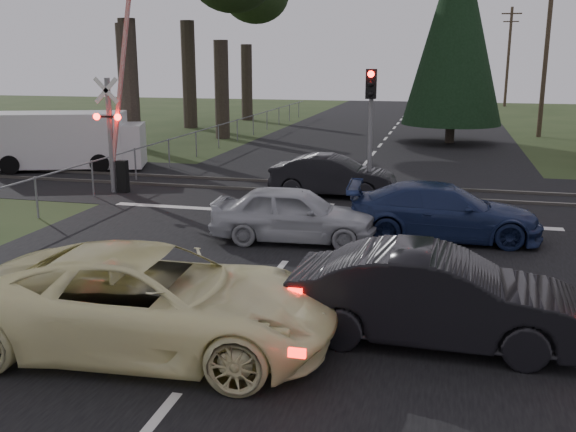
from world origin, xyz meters
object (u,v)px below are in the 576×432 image
(white_van, at_px, (72,141))
(utility_pole_mid, at_px, (546,53))
(traffic_signal_center, at_px, (371,112))
(dark_hatchback, at_px, (436,297))
(blue_sedan, at_px, (443,212))
(dark_car_far, at_px, (333,176))
(crossing_signal, at_px, (116,132))
(silver_car, at_px, (294,214))
(cream_coupe, at_px, (151,301))
(utility_pole_far, at_px, (508,55))

(white_van, bearing_deg, utility_pole_mid, 19.85)
(traffic_signal_center, height_order, dark_hatchback, traffic_signal_center)
(blue_sedan, xyz_separation_m, dark_car_far, (-3.56, 4.39, -0.02))
(crossing_signal, relative_size, silver_car, 1.72)
(traffic_signal_center, bearing_deg, crossing_signal, -173.85)
(cream_coupe, distance_m, dark_car_far, 11.98)
(utility_pole_mid, bearing_deg, blue_sedan, -102.37)
(dark_car_far, bearing_deg, silver_car, -178.89)
(utility_pole_far, xyz_separation_m, blue_sedan, (-5.14, -48.43, -4.03))
(utility_pole_mid, distance_m, utility_pole_far, 25.00)
(dark_hatchback, bearing_deg, dark_car_far, 18.97)
(utility_pole_mid, xyz_separation_m, blue_sedan, (-5.14, -23.43, -4.03))
(cream_coupe, height_order, dark_car_far, cream_coupe)
(traffic_signal_center, relative_size, white_van, 0.66)
(utility_pole_mid, height_order, cream_coupe, utility_pole_mid)
(silver_car, bearing_deg, white_van, 50.03)
(utility_pole_far, xyz_separation_m, white_van, (-19.94, -41.35, -3.56))
(utility_pole_mid, bearing_deg, dark_car_far, -114.56)
(traffic_signal_center, relative_size, blue_sedan, 0.86)
(utility_pole_far, height_order, white_van, utility_pole_far)
(silver_car, height_order, dark_car_far, silver_car)
(dark_car_far, height_order, white_van, white_van)
(dark_car_far, bearing_deg, cream_coupe, 177.63)
(crossing_signal, xyz_separation_m, traffic_signal_center, (8.27, 0.89, 0.75))
(cream_coupe, relative_size, dark_hatchback, 1.25)
(dark_hatchback, xyz_separation_m, white_van, (-14.75, 13.33, 0.41))
(traffic_signal_center, distance_m, cream_coupe, 12.00)
(traffic_signal_center, distance_m, dark_car_far, 2.47)
(dark_car_far, bearing_deg, crossing_signal, 100.54)
(blue_sedan, distance_m, dark_car_far, 5.65)
(utility_pole_far, distance_m, dark_car_far, 45.07)
(utility_pole_far, bearing_deg, dark_car_far, -101.18)
(blue_sedan, bearing_deg, traffic_signal_center, 26.38)
(utility_pole_far, bearing_deg, traffic_signal_center, -99.60)
(cream_coupe, distance_m, dark_hatchback, 4.44)
(crossing_signal, height_order, silver_car, crossing_signal)
(dark_hatchback, bearing_deg, silver_car, 35.15)
(crossing_signal, bearing_deg, utility_pole_far, 70.77)
(traffic_signal_center, xyz_separation_m, dark_hatchback, (2.31, -10.36, -2.05))
(traffic_signal_center, bearing_deg, white_van, 166.55)
(crossing_signal, bearing_deg, utility_pole_mid, 52.03)
(utility_pole_far, relative_size, blue_sedan, 1.89)
(dark_car_far, xyz_separation_m, white_van, (-11.24, 2.69, 0.50))
(crossing_signal, relative_size, white_van, 1.11)
(crossing_signal, distance_m, utility_pole_far, 47.96)
(utility_pole_far, bearing_deg, utility_pole_mid, -90.00)
(crossing_signal, xyz_separation_m, utility_pole_mid, (15.77, 20.21, 2.67))
(traffic_signal_center, height_order, silver_car, traffic_signal_center)
(traffic_signal_center, distance_m, silver_car, 5.77)
(utility_pole_mid, bearing_deg, crossing_signal, -127.97)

